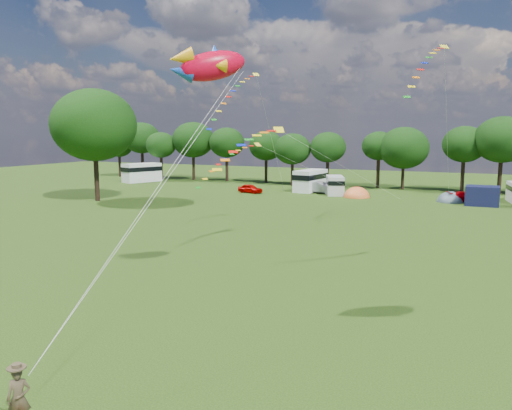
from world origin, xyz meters
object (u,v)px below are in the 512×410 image
at_px(tent_greyblue, 451,202).
at_px(fish_kite, 207,66).
at_px(big_tree, 94,125).
at_px(car_c, 467,197).
at_px(car_a, 250,189).
at_px(car_b, 321,188).
at_px(tent_orange, 357,197).
at_px(campervan_c, 335,185).
at_px(campervan_a, 142,172).
at_px(campervan_b, 310,180).
at_px(kite_flyer, 19,398).

bearing_deg(tent_greyblue, fish_kite, -102.06).
height_order(big_tree, car_c, big_tree).
relative_size(car_a, tent_greyblue, 1.01).
bearing_deg(car_b, tent_orange, -98.36).
distance_m(campervan_c, tent_greyblue, 14.59).
relative_size(car_a, campervan_a, 0.53).
bearing_deg(campervan_a, fish_kite, -118.82).
distance_m(campervan_b, kite_flyer, 58.08).
relative_size(campervan_a, campervan_b, 1.07).
relative_size(car_c, fish_kite, 1.21).
xyz_separation_m(car_b, tent_orange, (5.37, -2.07, -0.74)).
xyz_separation_m(campervan_a, tent_orange, (36.91, -4.64, -1.63)).
bearing_deg(tent_greyblue, tent_orange, -178.58).
bearing_deg(car_a, car_c, -72.74).
height_order(campervan_a, campervan_b, campervan_a).
xyz_separation_m(campervan_c, kite_flyer, (6.13, -55.10, -0.42)).
height_order(campervan_a, kite_flyer, campervan_a).
relative_size(tent_greyblue, fish_kite, 1.01).
relative_size(car_a, kite_flyer, 2.03).
bearing_deg(kite_flyer, tent_greyblue, 46.34).
bearing_deg(car_b, car_a, 125.44).
bearing_deg(campervan_b, car_a, 136.08).
xyz_separation_m(car_a, fish_kite, (16.40, -40.01, 10.73)).
relative_size(campervan_a, fish_kite, 1.92).
bearing_deg(car_a, tent_greyblue, -73.07).
distance_m(campervan_a, tent_greyblue, 48.29).
xyz_separation_m(car_b, tent_greyblue, (16.53, -1.79, -0.74)).
bearing_deg(campervan_c, tent_orange, -136.11).
bearing_deg(campervan_c, car_c, -113.77).
bearing_deg(kite_flyer, campervan_c, 61.51).
relative_size(big_tree, fish_kite, 3.74).
height_order(campervan_c, tent_orange, campervan_c).
height_order(campervan_c, fish_kite, fish_kite).
xyz_separation_m(car_c, tent_orange, (-12.88, -0.56, -0.62)).
bearing_deg(campervan_c, fish_kite, 167.28).
bearing_deg(campervan_a, campervan_c, -74.16).
height_order(car_b, tent_orange, car_b).
relative_size(car_c, kite_flyer, 2.42).
bearing_deg(big_tree, tent_orange, 30.35).
bearing_deg(big_tree, fish_kite, -40.34).
relative_size(big_tree, campervan_b, 2.08).
bearing_deg(campervan_b, big_tree, 142.48).
bearing_deg(car_c, fish_kite, 141.09).
bearing_deg(tent_greyblue, campervan_b, 169.57).
distance_m(tent_greyblue, kite_flyer, 54.40).
bearing_deg(campervan_a, car_a, -84.44).
relative_size(campervan_c, kite_flyer, 3.04).
bearing_deg(car_b, campervan_c, -89.51).
distance_m(big_tree, kite_flyer, 48.84).
relative_size(campervan_b, kite_flyer, 3.59).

